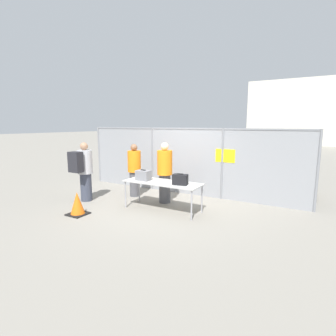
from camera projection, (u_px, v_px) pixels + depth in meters
name	position (u px, v px, depth m)	size (l,w,h in m)	color
ground_plane	(158.00, 207.00, 7.33)	(120.00, 120.00, 0.00)	gray
fence_section	(185.00, 160.00, 8.59)	(7.69, 0.07, 2.18)	gray
inspection_table	(162.00, 184.00, 6.97)	(2.13, 0.76, 0.77)	#B2B2AD
suitcase_grey	(143.00, 175.00, 7.16)	(0.39, 0.25, 0.30)	slate
suitcase_black	(180.00, 180.00, 6.63)	(0.40, 0.27, 0.29)	black
traveler_hooded	(84.00, 169.00, 7.75)	(0.44, 0.68, 1.76)	#383D4C
security_worker_near	(165.00, 172.00, 7.63)	(0.44, 0.44, 1.77)	#4C4C51
security_worker_far	(134.00, 169.00, 8.33)	(0.42, 0.42, 1.68)	#4C4C51
utility_trailer	(259.00, 179.00, 9.12)	(4.42, 2.24, 0.70)	#B2B2B7
distant_hangar	(310.00, 114.00, 32.99)	(12.62, 12.71, 7.11)	beige
traffic_cone	(77.00, 204.00, 6.69)	(0.47, 0.47, 0.59)	black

